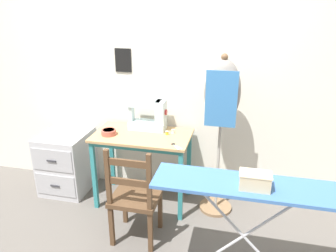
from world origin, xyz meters
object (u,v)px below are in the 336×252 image
object	(u,v)px
thread_spool_near_machine	(167,133)
ironing_board	(248,190)
filing_cabinet	(67,161)
storage_box	(255,181)
dress_form	(222,102)
scissors	(175,145)
sewing_machine	(150,116)
wooden_chair	(135,197)
fabric_bowl	(109,132)
thread_spool_mid_table	(173,131)

from	to	relation	value
thread_spool_near_machine	ironing_board	xyz separation A→B (m)	(0.77, -0.87, 0.01)
filing_cabinet	storage_box	size ratio (longest dim) A/B	3.18
filing_cabinet	ironing_board	bearing A→B (deg)	-25.11
dress_form	scissors	bearing A→B (deg)	-150.93
filing_cabinet	dress_form	bearing A→B (deg)	-0.79
sewing_machine	thread_spool_near_machine	xyz separation A→B (m)	(0.21, -0.11, -0.12)
sewing_machine	filing_cabinet	world-z (taller)	sewing_machine
dress_form	filing_cabinet	bearing A→B (deg)	179.21
thread_spool_near_machine	storage_box	xyz separation A→B (m)	(0.80, -0.92, 0.11)
scissors	wooden_chair	distance (m)	0.58
fabric_bowl	thread_spool_mid_table	distance (m)	0.62
dress_form	storage_box	size ratio (longest dim) A/B	7.54
scissors	thread_spool_mid_table	distance (m)	0.29
thread_spool_near_machine	dress_form	xyz separation A→B (m)	(0.50, -0.01, 0.35)
scissors	ironing_board	bearing A→B (deg)	-45.57
scissors	wooden_chair	bearing A→B (deg)	-123.79
storage_box	fabric_bowl	bearing A→B (deg)	149.42
sewing_machine	storage_box	xyz separation A→B (m)	(1.01, -1.03, -0.01)
thread_spool_mid_table	storage_box	world-z (taller)	storage_box
thread_spool_mid_table	ironing_board	size ratio (longest dim) A/B	0.03
thread_spool_mid_table	filing_cabinet	size ratio (longest dim) A/B	0.06
filing_cabinet	dress_form	world-z (taller)	dress_form
thread_spool_near_machine	storage_box	world-z (taller)	storage_box
thread_spool_near_machine	wooden_chair	distance (m)	0.72
thread_spool_near_machine	wooden_chair	xyz separation A→B (m)	(-0.13, -0.61, -0.35)
ironing_board	thread_spool_mid_table	bearing A→B (deg)	127.70
wooden_chair	thread_spool_mid_table	bearing A→B (deg)	74.68
sewing_machine	storage_box	world-z (taller)	sewing_machine
scissors	dress_form	size ratio (longest dim) A/B	0.08
dress_form	thread_spool_near_machine	bearing A→B (deg)	178.87
thread_spool_near_machine	thread_spool_mid_table	size ratio (longest dim) A/B	1.03
dress_form	fabric_bowl	bearing A→B (deg)	-174.16
thread_spool_mid_table	thread_spool_near_machine	bearing A→B (deg)	-130.35
wooden_chair	filing_cabinet	xyz separation A→B (m)	(-0.99, 0.62, -0.09)
sewing_machine	thread_spool_mid_table	world-z (taller)	sewing_machine
sewing_machine	scissors	size ratio (longest dim) A/B	2.97
dress_form	storage_box	xyz separation A→B (m)	(0.30, -0.91, -0.24)
thread_spool_near_machine	thread_spool_mid_table	distance (m)	0.07
fabric_bowl	ironing_board	size ratio (longest dim) A/B	0.11
dress_form	sewing_machine	bearing A→B (deg)	170.11
scissors	dress_form	xyz separation A→B (m)	(0.38, 0.21, 0.37)
wooden_chair	ironing_board	xyz separation A→B (m)	(0.90, -0.26, 0.37)
fabric_bowl	wooden_chair	distance (m)	0.74
thread_spool_near_machine	storage_box	distance (m)	1.22
fabric_bowl	scissors	xyz separation A→B (m)	(0.68, -0.10, -0.03)
sewing_machine	ironing_board	bearing A→B (deg)	-45.45
sewing_machine	thread_spool_mid_table	bearing A→B (deg)	-12.76
fabric_bowl	dress_form	distance (m)	1.12
thread_spool_near_machine	wooden_chair	world-z (taller)	wooden_chair
storage_box	ironing_board	bearing A→B (deg)	128.84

